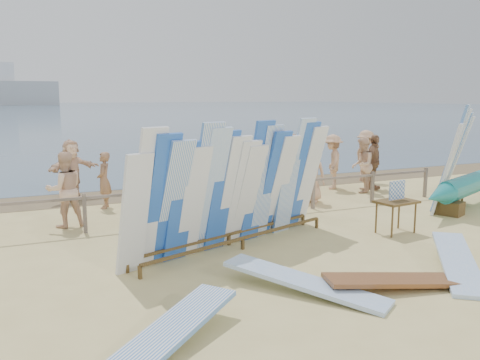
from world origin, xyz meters
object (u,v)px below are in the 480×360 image
flat_board_b (457,271)px  beachgoer_3 (173,175)px  beachgoer_5 (218,163)px  beachgoer_7 (293,160)px  outrigger_canoe (475,184)px  vendor_table (396,216)px  beach_chair_left (221,200)px  beachgoer_2 (65,190)px  main_surfboard_rack (236,191)px  stroller (291,187)px  beachgoer_1 (104,180)px  flat_board_e (162,352)px  beachgoer_10 (374,162)px  flat_board_a (304,292)px  beachgoer_4 (266,177)px  side_surfboard_rack (452,162)px  beachgoer_6 (311,174)px  beach_chair_right (275,197)px  beachgoer_8 (362,165)px  beachgoer_11 (72,170)px  beachgoer_extra_0 (366,156)px  beachgoer_9 (332,162)px

flat_board_b → beachgoer_3: 8.06m
beachgoer_5 → beachgoer_7: bearing=25.5°
outrigger_canoe → vendor_table: bearing=176.7°
beach_chair_left → beachgoer_2: 4.11m
main_surfboard_rack → stroller: bearing=26.9°
stroller → beachgoer_1: 5.29m
flat_board_e → beachgoer_10: size_ratio=1.50×
beachgoer_3 → beachgoer_1: bearing=-33.8°
flat_board_a → beachgoer_4: (2.41, 6.00, 0.79)m
beachgoer_5 → beachgoer_7: size_ratio=0.92×
flat_board_a → beachgoer_5: 9.64m
side_surfboard_rack → beachgoer_10: 3.15m
beachgoer_7 → flat_board_e: bearing=-92.0°
flat_board_b → beachgoer_1: 9.13m
beachgoer_6 → beachgoer_10: 3.07m
beachgoer_1 → beach_chair_left: bearing=79.7°
beachgoer_10 → beachgoer_1: beachgoer_10 is taller
beach_chair_right → beachgoer_10: size_ratio=0.51×
side_surfboard_rack → beachgoer_8: (-0.78, 2.85, -0.40)m
beachgoer_11 → beachgoer_extra_0: size_ratio=0.97×
flat_board_b → beachgoer_7: beachgoer_7 is taller
main_surfboard_rack → beachgoer_3: size_ratio=3.08×
beachgoer_5 → beachgoer_3: (-2.22, -2.12, 0.01)m
beach_chair_right → beachgoer_1: 4.72m
outrigger_canoe → beachgoer_9: 4.37m
stroller → beachgoer_8: bearing=-16.2°
outrigger_canoe → stroller: size_ratio=5.71×
outrigger_canoe → beachgoer_10: 3.28m
beachgoer_8 → beachgoer_7: size_ratio=0.98×
beachgoer_11 → main_surfboard_rack: bearing=-95.3°
stroller → outrigger_canoe: bearing=-51.5°
flat_board_a → beachgoer_11: size_ratio=1.51×
flat_board_e → beachgoer_2: 6.79m
flat_board_b → beachgoer_8: beachgoer_8 is taller
beachgoer_extra_0 → beachgoer_1: beachgoer_extra_0 is taller
beach_chair_left → beachgoer_6: size_ratio=0.48×
flat_board_e → beachgoer_1: (0.76, 8.42, 0.77)m
beachgoer_3 → beachgoer_1: 1.89m
flat_board_e → beachgoer_9: bearing=98.3°
stroller → beachgoer_11: (-5.76, 2.97, 0.46)m
beach_chair_right → beachgoer_6: bearing=-19.4°
beachgoer_7 → beachgoer_11: bearing=-150.2°
side_surfboard_rack → stroller: 4.44m
beachgoer_9 → beachgoer_1: bearing=-58.2°
stroller → beachgoer_5: size_ratio=0.66×
flat_board_b → beach_chair_left: 6.63m
flat_board_a → beachgoer_11: beachgoer_11 is taller
beach_chair_right → beachgoer_1: beachgoer_1 is taller
beachgoer_extra_0 → beach_chair_left: bearing=118.4°
beachgoer_6 → vendor_table: bearing=-54.3°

